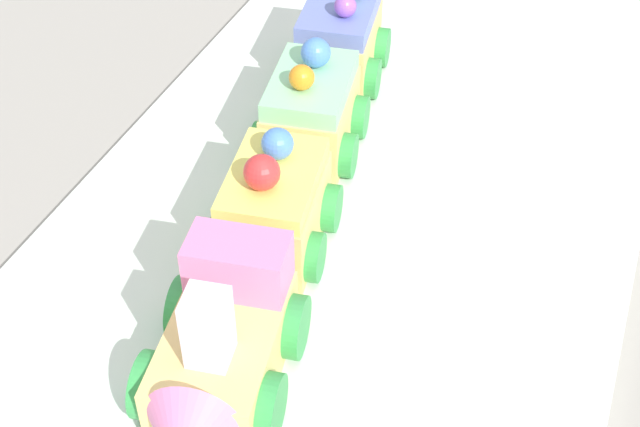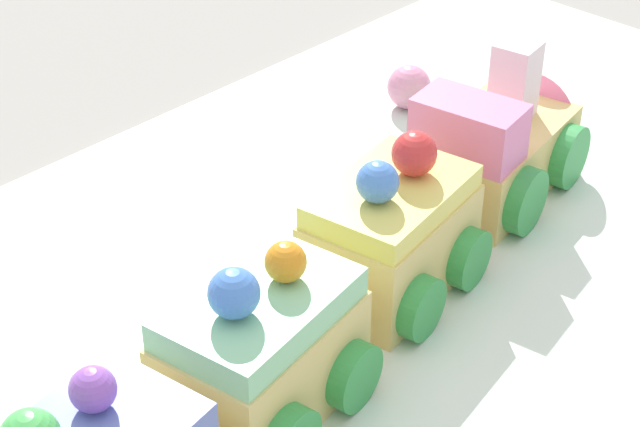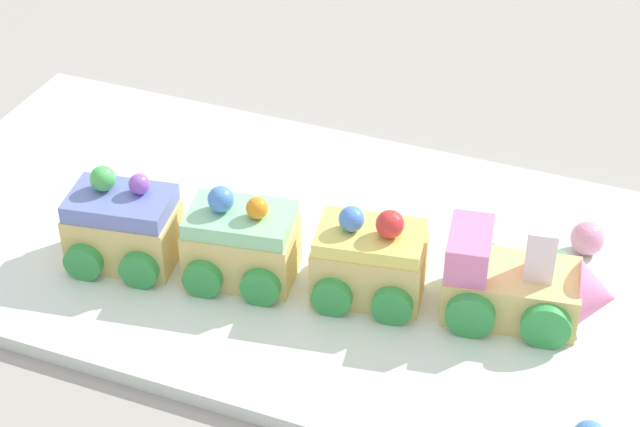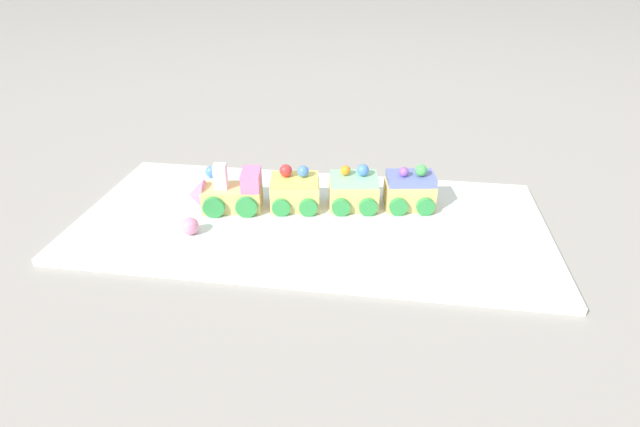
{
  "view_description": "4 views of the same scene",
  "coord_description": "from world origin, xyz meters",
  "px_view_note": "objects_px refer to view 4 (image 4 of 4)",
  "views": [
    {
      "loc": [
        0.38,
        0.14,
        0.38
      ],
      "look_at": [
        0.01,
        -0.01,
        0.02
      ],
      "focal_mm": 50.0,
      "sensor_mm": 36.0,
      "label": 1
    },
    {
      "loc": [
        -0.28,
        -0.28,
        0.32
      ],
      "look_at": [
        -0.0,
        -0.02,
        0.06
      ],
      "focal_mm": 60.0,
      "sensor_mm": 36.0,
      "label": 2
    },
    {
      "loc": [
        0.22,
        -0.61,
        0.52
      ],
      "look_at": [
        -0.03,
        0.02,
        0.03
      ],
      "focal_mm": 60.0,
      "sensor_mm": 36.0,
      "label": 3
    },
    {
      "loc": [
        -0.11,
        0.69,
        0.41
      ],
      "look_at": [
        -0.02,
        0.03,
        0.04
      ],
      "focal_mm": 28.0,
      "sensor_mm": 36.0,
      "label": 4
    }
  ],
  "objects_px": {
    "cake_car_lemon": "(295,192)",
    "cake_car_mint": "(354,191)",
    "gumball_blue": "(211,172)",
    "cake_train_locomotive": "(228,194)",
    "gumball_pink": "(190,226)",
    "cake_car_blueberry": "(410,191)"
  },
  "relations": [
    {
      "from": "cake_train_locomotive",
      "to": "cake_car_lemon",
      "type": "xyz_separation_m",
      "value": [
        -0.11,
        -0.02,
        0.0
      ]
    },
    {
      "from": "cake_train_locomotive",
      "to": "cake_car_blueberry",
      "type": "height_order",
      "value": "same"
    },
    {
      "from": "cake_car_mint",
      "to": "gumball_pink",
      "type": "bearing_deg",
      "value": 18.12
    },
    {
      "from": "gumball_blue",
      "to": "cake_car_mint",
      "type": "bearing_deg",
      "value": 163.87
    },
    {
      "from": "cake_car_mint",
      "to": "cake_car_blueberry",
      "type": "bearing_deg",
      "value": 179.82
    },
    {
      "from": "cake_car_lemon",
      "to": "cake_car_blueberry",
      "type": "bearing_deg",
      "value": 179.9
    },
    {
      "from": "cake_car_lemon",
      "to": "gumball_pink",
      "type": "xyz_separation_m",
      "value": [
        0.14,
        0.11,
        -0.01
      ]
    },
    {
      "from": "gumball_blue",
      "to": "gumball_pink",
      "type": "relative_size",
      "value": 0.81
    },
    {
      "from": "cake_train_locomotive",
      "to": "cake_car_mint",
      "type": "relative_size",
      "value": 1.45
    },
    {
      "from": "cake_train_locomotive",
      "to": "cake_car_lemon",
      "type": "height_order",
      "value": "cake_train_locomotive"
    },
    {
      "from": "cake_train_locomotive",
      "to": "cake_car_mint",
      "type": "height_order",
      "value": "same"
    },
    {
      "from": "cake_car_lemon",
      "to": "cake_car_mint",
      "type": "xyz_separation_m",
      "value": [
        -0.1,
        -0.02,
        0.0
      ]
    },
    {
      "from": "cake_train_locomotive",
      "to": "gumball_blue",
      "type": "bearing_deg",
      "value": -67.58
    },
    {
      "from": "gumball_pink",
      "to": "cake_car_lemon",
      "type": "bearing_deg",
      "value": -142.87
    },
    {
      "from": "cake_car_mint",
      "to": "gumball_blue",
      "type": "relative_size",
      "value": 4.02
    },
    {
      "from": "cake_car_blueberry",
      "to": "gumball_blue",
      "type": "xyz_separation_m",
      "value": [
        0.36,
        -0.06,
        -0.02
      ]
    },
    {
      "from": "cake_car_mint",
      "to": "gumball_blue",
      "type": "bearing_deg",
      "value": -25.33
    },
    {
      "from": "cake_car_blueberry",
      "to": "gumball_pink",
      "type": "relative_size",
      "value": 3.27
    },
    {
      "from": "gumball_blue",
      "to": "cake_car_blueberry",
      "type": "bearing_deg",
      "value": 169.98
    },
    {
      "from": "gumball_blue",
      "to": "cake_train_locomotive",
      "type": "bearing_deg",
      "value": 121.62
    },
    {
      "from": "cake_car_blueberry",
      "to": "cake_train_locomotive",
      "type": "bearing_deg",
      "value": -0.05
    },
    {
      "from": "cake_car_blueberry",
      "to": "cake_car_lemon",
      "type": "bearing_deg",
      "value": -0.1
    }
  ]
}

